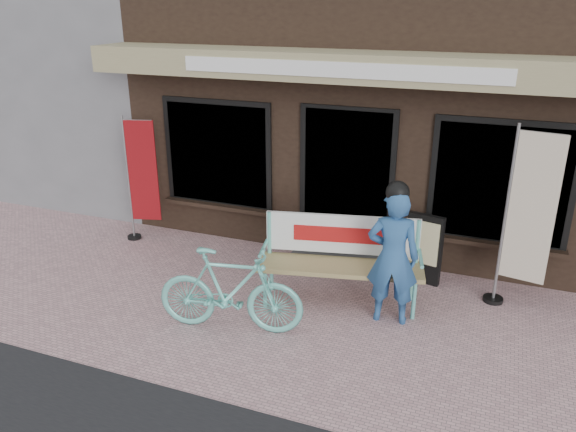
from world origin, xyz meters
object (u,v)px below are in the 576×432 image
at_px(bicycle, 230,290).
at_px(nobori_cream, 526,218).
at_px(bench, 341,253).
at_px(nobori_red, 141,178).
at_px(person, 393,255).
at_px(menu_stand, 424,248).

height_order(bicycle, nobori_cream, nobori_cream).
xyz_separation_m(bench, nobori_red, (-3.36, 0.75, 0.37)).
bearing_deg(nobori_cream, person, -136.82).
distance_m(bicycle, menu_stand, 2.68).
height_order(nobori_cream, menu_stand, nobori_cream).
xyz_separation_m(nobori_cream, menu_stand, (-1.14, 0.25, -0.67)).
relative_size(person, nobori_red, 0.88).
distance_m(bicycle, nobori_red, 3.07).
height_order(person, nobori_cream, nobori_cream).
distance_m(bench, nobori_red, 3.47).
bearing_deg(nobori_cream, menu_stand, 179.00).
xyz_separation_m(person, menu_stand, (0.21, 1.09, -0.35)).
distance_m(person, menu_stand, 1.17).
relative_size(bench, nobori_cream, 0.91).
height_order(person, bicycle, person).
relative_size(bicycle, nobori_red, 0.85).
xyz_separation_m(bench, person, (0.67, -0.25, 0.21)).
bearing_deg(menu_stand, person, -88.79).
distance_m(nobori_red, nobori_cream, 5.40).
xyz_separation_m(bicycle, nobori_red, (-2.41, 1.85, 0.51)).
height_order(bicycle, menu_stand, bicycle).
distance_m(person, bicycle, 1.87).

